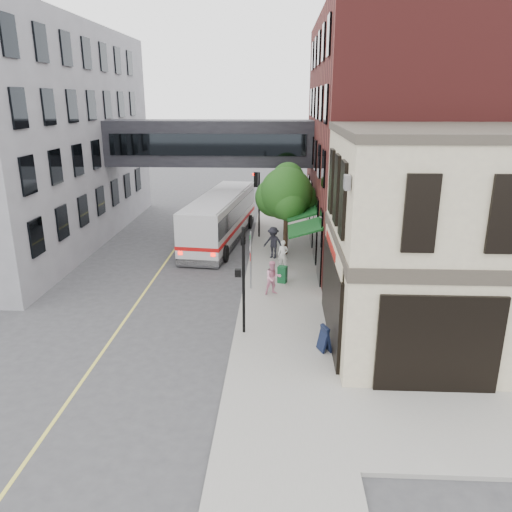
# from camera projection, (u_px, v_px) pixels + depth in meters

# --- Properties ---
(ground) EXTENTS (120.00, 120.00, 0.00)m
(ground) POSITION_uv_depth(u_px,v_px,m) (230.00, 359.00, 18.89)
(ground) COLOR #38383A
(ground) RESTS_ON ground
(sidewalk_main) EXTENTS (4.00, 60.00, 0.15)m
(sidewalk_main) POSITION_uv_depth(u_px,v_px,m) (282.00, 250.00, 32.10)
(sidewalk_main) COLOR gray
(sidewalk_main) RESTS_ON ground
(corner_building) EXTENTS (10.19, 8.12, 8.45)m
(corner_building) POSITION_uv_depth(u_px,v_px,m) (466.00, 241.00, 19.11)
(corner_building) COLOR tan
(corner_building) RESTS_ON ground
(brick_building) EXTENTS (13.76, 18.00, 14.00)m
(brick_building) POSITION_uv_depth(u_px,v_px,m) (414.00, 140.00, 30.60)
(brick_building) COLOR #561C1B
(brick_building) RESTS_ON ground
(skyway_bridge) EXTENTS (14.00, 3.18, 3.00)m
(skyway_bridge) POSITION_uv_depth(u_px,v_px,m) (210.00, 143.00, 34.19)
(skyway_bridge) COLOR black
(skyway_bridge) RESTS_ON ground
(traffic_signal_near) EXTENTS (0.44, 0.22, 4.60)m
(traffic_signal_near) POSITION_uv_depth(u_px,v_px,m) (243.00, 268.00, 19.87)
(traffic_signal_near) COLOR black
(traffic_signal_near) RESTS_ON sidewalk_main
(traffic_signal_far) EXTENTS (0.53, 0.28, 4.50)m
(traffic_signal_far) POSITION_uv_depth(u_px,v_px,m) (257.00, 191.00, 34.05)
(traffic_signal_far) COLOR black
(traffic_signal_far) RESTS_ON sidewalk_main
(street_sign_pole) EXTENTS (0.08, 0.75, 3.00)m
(street_sign_pole) POSITION_uv_depth(u_px,v_px,m) (251.00, 255.00, 24.95)
(street_sign_pole) COLOR gray
(street_sign_pole) RESTS_ON sidewalk_main
(street_tree) EXTENTS (3.80, 3.20, 5.60)m
(street_tree) POSITION_uv_depth(u_px,v_px,m) (286.00, 194.00, 30.19)
(street_tree) COLOR #382619
(street_tree) RESTS_ON sidewalk_main
(lane_marking) EXTENTS (0.12, 40.00, 0.01)m
(lane_marking) POSITION_uv_depth(u_px,v_px,m) (160.00, 270.00, 28.64)
(lane_marking) COLOR #D8CC4C
(lane_marking) RESTS_ON ground
(bus) EXTENTS (4.04, 12.03, 3.18)m
(bus) POSITION_uv_depth(u_px,v_px,m) (221.00, 216.00, 33.79)
(bus) COLOR silver
(bus) RESTS_ON ground
(pedestrian_a) EXTENTS (0.67, 0.52, 1.65)m
(pedestrian_a) POSITION_uv_depth(u_px,v_px,m) (283.00, 255.00, 28.21)
(pedestrian_a) COLOR white
(pedestrian_a) RESTS_ON sidewalk_main
(pedestrian_b) EXTENTS (0.99, 0.88, 1.71)m
(pedestrian_b) POSITION_uv_depth(u_px,v_px,m) (273.00, 278.00, 24.49)
(pedestrian_b) COLOR pink
(pedestrian_b) RESTS_ON sidewalk_main
(pedestrian_c) EXTENTS (1.43, 1.18, 1.93)m
(pedestrian_c) POSITION_uv_depth(u_px,v_px,m) (273.00, 243.00, 30.05)
(pedestrian_c) COLOR black
(pedestrian_c) RESTS_ON sidewalk_main
(newspaper_box) EXTENTS (0.55, 0.52, 0.89)m
(newspaper_box) POSITION_uv_depth(u_px,v_px,m) (282.00, 274.00, 26.17)
(newspaper_box) COLOR #125129
(newspaper_box) RESTS_ON sidewalk_main
(sandwich_board) EXTENTS (0.55, 0.66, 1.01)m
(sandwich_board) POSITION_uv_depth(u_px,v_px,m) (325.00, 338.00, 19.07)
(sandwich_board) COLOR black
(sandwich_board) RESTS_ON sidewalk_main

